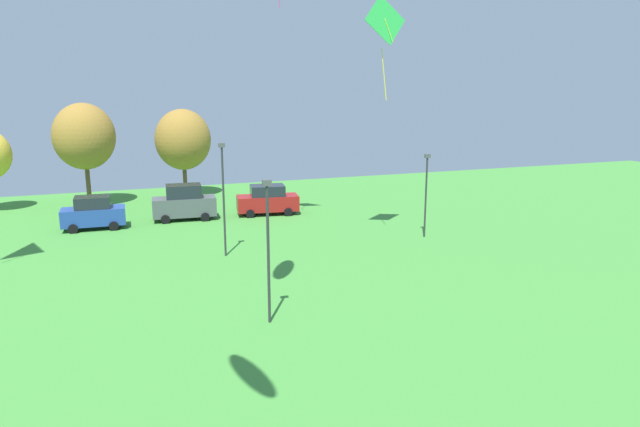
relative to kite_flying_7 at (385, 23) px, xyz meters
name	(u,v)px	position (x,y,z in m)	size (l,w,h in m)	color
kite_flying_7	(385,23)	(0.00, 0.00, 0.00)	(3.00, 1.02, 6.12)	green
parked_car_leftmost	(93,213)	(-17.31, 9.46, -12.19)	(4.20, 2.15, 2.30)	#234299
parked_car_second_from_left	(184,203)	(-11.07, 10.11, -12.05)	(4.67, 2.29, 2.63)	#4C5156
parked_car_third_from_left	(268,200)	(-4.82, 9.79, -12.20)	(4.86, 2.57, 2.28)	maroon
light_post_0	(223,194)	(-9.98, -0.03, -9.64)	(0.36, 0.20, 6.57)	#2D2D33
light_post_2	(268,244)	(-10.08, -10.20, -9.91)	(0.36, 0.20, 6.05)	#2D2D33
light_post_3	(426,190)	(3.08, -0.28, -10.21)	(0.36, 0.20, 5.45)	#2D2D33
treeline_tree_2	(84,137)	(-17.81, 18.04, -7.64)	(4.87, 4.87, 8.38)	brown
treeline_tree_3	(183,140)	(-9.84, 19.49, -8.27)	(4.84, 4.84, 7.74)	brown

